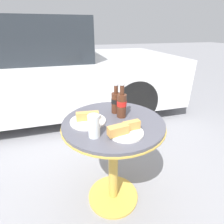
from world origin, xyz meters
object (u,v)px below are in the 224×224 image
(cola_bottle_right, at_px, (116,102))
(drinking_glass, at_px, (94,127))
(bistro_table, at_px, (113,144))
(cola_bottle_left, at_px, (122,104))
(lunch_plate_near, at_px, (125,130))
(lunch_plate_far, at_px, (88,120))
(parked_car, at_px, (28,72))

(cola_bottle_right, distance_m, drinking_glass, 0.34)
(bistro_table, distance_m, cola_bottle_left, 0.29)
(lunch_plate_near, xyz_separation_m, lunch_plate_far, (-0.18, 0.20, -0.01))
(cola_bottle_right, relative_size, parked_car, 0.05)
(lunch_plate_near, bearing_deg, drinking_glass, 172.19)
(parked_car, bearing_deg, bistro_table, -68.13)
(cola_bottle_right, bearing_deg, drinking_glass, -128.04)
(cola_bottle_right, distance_m, lunch_plate_near, 0.30)
(lunch_plate_far, relative_size, parked_car, 0.05)
(cola_bottle_right, height_order, lunch_plate_near, cola_bottle_right)
(bistro_table, height_order, parked_car, parked_car)
(lunch_plate_near, bearing_deg, cola_bottle_right, 82.84)
(lunch_plate_far, bearing_deg, bistro_table, -11.94)
(drinking_glass, bearing_deg, parked_car, 106.76)
(cola_bottle_left, distance_m, cola_bottle_right, 0.08)
(drinking_glass, bearing_deg, lunch_plate_far, 92.72)
(parked_car, bearing_deg, lunch_plate_near, -69.27)
(bistro_table, height_order, cola_bottle_right, cola_bottle_right)
(parked_car, bearing_deg, lunch_plate_far, -72.03)
(cola_bottle_left, height_order, parked_car, parked_car)
(lunch_plate_far, bearing_deg, cola_bottle_left, 2.95)
(bistro_table, distance_m, drinking_glass, 0.32)
(drinking_glass, height_order, parked_car, parked_car)
(lunch_plate_far, bearing_deg, drinking_glass, -87.28)
(cola_bottle_left, bearing_deg, cola_bottle_right, 102.28)
(drinking_glass, height_order, lunch_plate_far, drinking_glass)
(cola_bottle_right, distance_m, lunch_plate_far, 0.24)
(drinking_glass, distance_m, parked_car, 2.19)
(bistro_table, bearing_deg, lunch_plate_far, 168.06)
(drinking_glass, bearing_deg, cola_bottle_left, 40.05)
(cola_bottle_left, xyz_separation_m, lunch_plate_far, (-0.23, -0.01, -0.08))
(cola_bottle_left, distance_m, parked_car, 2.09)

